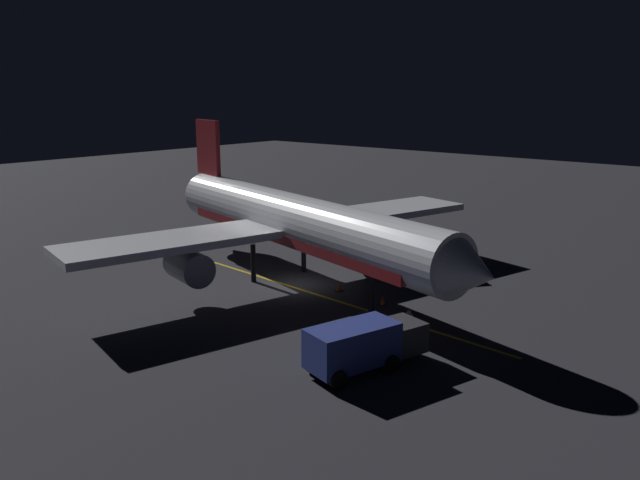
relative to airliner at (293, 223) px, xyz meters
name	(u,v)px	position (x,y,z in m)	size (l,w,h in m)	color
ground_plane	(298,286)	(0.14, 0.56, -4.41)	(180.00, 180.00, 0.20)	#2D2D33
apron_guide_stripe	(334,300)	(1.08, 4.56, -4.31)	(0.24, 26.14, 0.01)	gold
airliner	(293,223)	(0.00, 0.00, 0.00)	(31.24, 34.48, 10.79)	silver
baggage_truck	(363,346)	(8.35, 12.23, -3.07)	(6.55, 3.69, 2.37)	navy
catering_truck	(405,256)	(-7.05, 4.68, -2.97)	(6.27, 5.33, 2.63)	navy
ground_crew_worker	(409,325)	(3.82, 11.93, -3.42)	(0.40, 0.40, 1.74)	black
traffic_cone_near_left	(339,287)	(-0.62, 3.62, -4.06)	(0.50, 0.50, 0.55)	#EA590F
traffic_cone_near_right	(383,301)	(-0.18, 7.46, -4.06)	(0.50, 0.50, 0.55)	#EA590F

